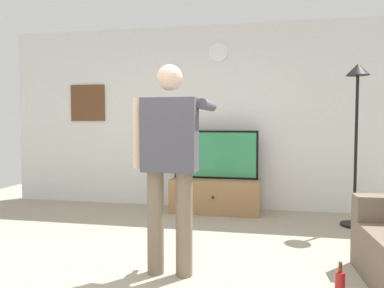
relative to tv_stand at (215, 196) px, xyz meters
name	(u,v)px	position (x,y,z in m)	size (l,w,h in m)	color
back_wall	(213,117)	(-0.08, 0.35, 1.11)	(6.40, 0.10, 2.70)	silver
tv_stand	(215,196)	(0.00, 0.00, 0.00)	(1.25, 0.49, 0.48)	#997047
television	(216,155)	(0.00, 0.05, 0.58)	(1.19, 0.07, 0.68)	black
wall_clock	(218,52)	(0.00, 0.29, 2.06)	(0.27, 0.27, 0.03)	white
framed_picture	(88,103)	(-2.07, 0.30, 1.34)	(0.57, 0.04, 0.57)	brown
floor_lamp	(357,111)	(1.77, -0.36, 1.18)	(0.32, 0.32, 1.98)	black
person_standing_nearer_lamp	(170,156)	(-0.09, -2.20, 0.76)	(0.63, 0.78, 1.74)	#7A6B56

